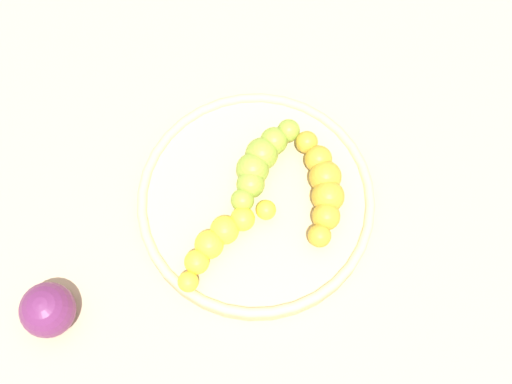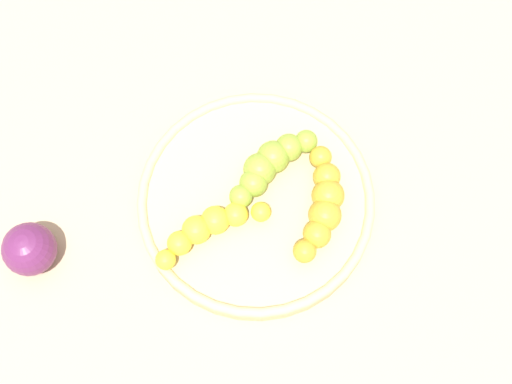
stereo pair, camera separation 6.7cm
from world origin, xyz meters
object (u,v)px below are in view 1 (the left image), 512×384
object	(u,v)px
fruit_bowl	(256,201)
banana_green	(260,163)
plum_purple	(50,314)
banana_spotted	(323,187)
banana_yellow	(219,240)

from	to	relation	value
fruit_bowl	banana_green	xyz separation A→B (m)	(0.03, -0.02, 0.02)
plum_purple	fruit_bowl	bearing A→B (deg)	-88.92
banana_green	plum_purple	size ratio (longest dim) A/B	1.93
banana_green	banana_spotted	bearing A→B (deg)	-173.42
banana_green	banana_yellow	xyz separation A→B (m)	(-0.05, 0.07, -0.00)
fruit_bowl	banana_yellow	distance (m)	0.06
banana_yellow	plum_purple	world-z (taller)	plum_purple
banana_spotted	plum_purple	xyz separation A→B (m)	(0.02, 0.28, -0.01)
banana_green	plum_purple	world-z (taller)	same
banana_green	plum_purple	xyz separation A→B (m)	(-0.03, 0.24, -0.01)
fruit_bowl	banana_spotted	distance (m)	0.07
fruit_bowl	banana_green	world-z (taller)	banana_green
plum_purple	banana_green	bearing A→B (deg)	-83.08
plum_purple	banana_spotted	bearing A→B (deg)	-94.65
banana_spotted	banana_green	distance (m)	0.07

